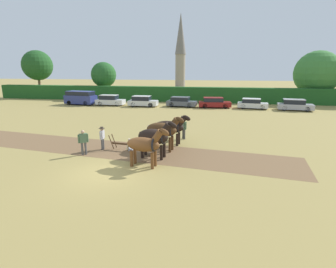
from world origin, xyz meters
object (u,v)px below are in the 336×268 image
Objects in this scene: parked_car_center at (181,102)px; church_spire at (181,49)px; plow at (123,146)px; parked_car_left at (110,100)px; tree_far_left at (37,65)px; farmer_at_plow at (102,137)px; draft_horse_trail_right at (170,127)px; farmer_beside_team at (184,127)px; draft_horse_trail_left at (163,130)px; parked_car_far_right at (295,105)px; parked_car_center_right at (214,103)px; tree_center_left at (317,73)px; tree_left at (104,75)px; parked_van at (81,98)px; parked_car_right at (252,104)px; farmer_onlooker_left at (83,141)px; draft_horse_lead_left at (145,145)px; draft_horse_lead_right at (155,137)px.

church_spire is at bearing 104.89° from parked_car_center.
plow is 23.36m from parked_car_left.
tree_far_left is 1.99× the size of parked_car_center.
farmer_at_plow is at bearing -48.56° from tree_far_left.
draft_horse_trail_right is 1.72× the size of farmer_beside_team.
plow is 1.02× the size of farmer_beside_team.
church_spire is 66.11m from draft_horse_trail_left.
parked_car_far_right reaches higher than plow.
parked_car_center_right is (11.17, -43.73, -10.50)m from church_spire.
tree_center_left is 12.02m from parked_car_far_right.
tree_left reaches higher than parked_car_far_right.
farmer_at_plow is 0.33× the size of parked_van.
parked_car_center_right is at bearing -171.99° from parked_car_right.
tree_left reaches higher than farmer_onlooker_left.
tree_far_left is at bearing 170.13° from parked_car_center.
tree_center_left is 4.93× the size of farmer_beside_team.
parked_car_center is 4.73m from parked_car_center_right.
tree_far_left is at bearing 175.31° from parked_car_far_right.
tree_far_left is 42.37m from draft_horse_trail_right.
tree_center_left is 32.93m from farmer_beside_team.
draft_horse_trail_right reaches higher than farmer_beside_team.
draft_horse_lead_left is 0.97× the size of draft_horse_trail_left.
parked_van is at bearing 116.89° from farmer_at_plow.
parked_van is 20.32m from parked_car_center_right.
draft_horse_lead_left is at bearing -80.35° from parked_car_center.
farmer_onlooker_left is (-23.89, -32.35, -3.76)m from tree_center_left.
parked_car_far_right is (13.78, 22.14, -0.63)m from draft_horse_lead_right.
farmer_beside_team is 18.25m from parked_car_center.
parked_car_left is at bearing -170.31° from parked_car_center.
draft_horse_trail_left is 0.62× the size of parked_car_center.
tree_center_left is at bearing -51.60° from church_spire.
church_spire is 4.60× the size of parked_car_center_right.
farmer_at_plow is at bearing -164.90° from draft_horse_trail_left.
parked_car_right is (39.23, -8.70, -5.34)m from tree_far_left.
parked_car_left is (-12.53, 20.68, -0.67)m from draft_horse_trail_left.
parked_van is (-16.93, 23.74, -0.22)m from draft_horse_lead_left.
draft_horse_lead_right reaches higher than draft_horse_trail_right.
parked_car_center_right is 5.22m from parked_car_right.
plow is 0.37× the size of parked_car_center_right.
parked_van reaches higher than parked_car_far_right.
parked_car_center is (-20.80, -9.21, -4.00)m from tree_center_left.
tree_far_left is 5.57× the size of farmer_at_plow.
farmer_onlooker_left is (-2.15, -1.38, 0.62)m from plow.
parked_car_far_right is at bearing 59.12° from plow.
draft_horse_lead_right reaches higher than parked_van.
parked_car_far_right is (13.96, 23.71, -0.57)m from draft_horse_lead_left.
parked_car_center reaches higher than parked_car_right.
parked_car_center is at bearing 100.60° from draft_horse_lead_right.
parked_car_far_right is (30.88, -0.03, -0.35)m from parked_van.
farmer_at_plow is at bearing -89.70° from parked_car_center.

